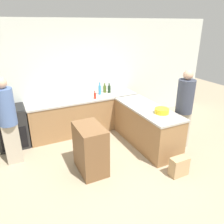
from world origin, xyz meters
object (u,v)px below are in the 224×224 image
at_px(dish_soap_bottle, 100,90).
at_px(person_at_peninsula, 184,107).
at_px(wine_bottle_dark, 109,89).
at_px(olive_oil_bottle, 105,89).
at_px(mixing_bowl, 162,111).
at_px(hot_sauce_bottle, 95,96).
at_px(island_table, 90,149).
at_px(person_by_range, 8,119).
at_px(range_oven, 12,127).
at_px(paper_bag, 179,166).

height_order(dish_soap_bottle, person_at_peninsula, person_at_peninsula).
bearing_deg(wine_bottle_dark, olive_oil_bottle, 142.65).
height_order(mixing_bowl, person_at_peninsula, person_at_peninsula).
relative_size(olive_oil_bottle, hot_sauce_bottle, 1.21).
relative_size(island_table, dish_soap_bottle, 2.93).
height_order(wine_bottle_dark, person_by_range, person_by_range).
bearing_deg(person_at_peninsula, olive_oil_bottle, 117.53).
bearing_deg(range_oven, paper_bag, -43.33).
relative_size(dish_soap_bottle, hot_sauce_bottle, 1.57).
xyz_separation_m(hot_sauce_bottle, person_at_peninsula, (1.41, -1.51, -0.02)).
bearing_deg(person_at_peninsula, mixing_bowl, 173.86).
bearing_deg(hot_sauce_bottle, person_at_peninsula, -46.97).
height_order(range_oven, paper_bag, range_oven).
distance_m(range_oven, dish_soap_bottle, 2.22).
bearing_deg(wine_bottle_dark, hot_sauce_bottle, -150.10).
height_order(island_table, mixing_bowl, mixing_bowl).
bearing_deg(wine_bottle_dark, mixing_bowl, -78.67).
distance_m(range_oven, paper_bag, 3.60).
height_order(wine_bottle_dark, olive_oil_bottle, wine_bottle_dark).
relative_size(mixing_bowl, paper_bag, 0.80).
bearing_deg(olive_oil_bottle, mixing_bowl, -76.23).
height_order(dish_soap_bottle, person_by_range, person_by_range).
bearing_deg(island_table, olive_oil_bottle, 58.43).
relative_size(wine_bottle_dark, paper_bag, 0.70).
bearing_deg(wine_bottle_dark, paper_bag, -86.00).
height_order(island_table, hot_sauce_bottle, hot_sauce_bottle).
bearing_deg(paper_bag, wine_bottle_dark, 94.00).
xyz_separation_m(wine_bottle_dark, paper_bag, (0.18, -2.57, -0.81)).
relative_size(olive_oil_bottle, paper_bag, 0.67).
distance_m(hot_sauce_bottle, paper_bag, 2.50).
bearing_deg(hot_sauce_bottle, range_oven, 174.21).
height_order(olive_oil_bottle, person_at_peninsula, person_at_peninsula).
height_order(range_oven, hot_sauce_bottle, hot_sauce_bottle).
height_order(mixing_bowl, hot_sauce_bottle, hot_sauce_bottle).
distance_m(range_oven, person_by_range, 0.86).
bearing_deg(person_by_range, island_table, -35.87).
relative_size(olive_oil_bottle, person_at_peninsula, 0.14).
height_order(person_at_peninsula, paper_bag, person_at_peninsula).
relative_size(island_table, person_at_peninsula, 0.52).
distance_m(mixing_bowl, olive_oil_bottle, 1.88).
distance_m(hot_sauce_bottle, person_at_peninsula, 2.06).
bearing_deg(dish_soap_bottle, range_oven, -178.03).
xyz_separation_m(mixing_bowl, hot_sauce_bottle, (-0.87, 1.45, 0.03)).
bearing_deg(range_oven, olive_oil_bottle, 4.41).
relative_size(wine_bottle_dark, person_at_peninsula, 0.14).
xyz_separation_m(mixing_bowl, paper_bag, (-0.17, -0.82, -0.76)).
bearing_deg(wine_bottle_dark, range_oven, -177.49).
bearing_deg(olive_oil_bottle, person_by_range, -159.48).
bearing_deg(mixing_bowl, olive_oil_bottle, 103.77).
bearing_deg(range_oven, person_by_range, -92.88).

